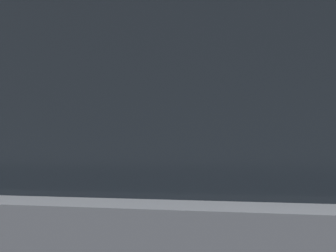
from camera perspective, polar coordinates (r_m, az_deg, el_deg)
The scene contains 3 objects.
parking_meter at distance 3.25m, azimuth -3.45°, elevation -2.42°, with size 0.15×0.16×1.48m.
pedestrian_at_meter at distance 3.21m, azimuth 9.46°, elevation -4.63°, with size 0.58×0.61×1.62m.
background_railing at distance 4.63m, azimuth 9.20°, elevation -5.97°, with size 24.06×0.06×1.04m.
Camera 1 is at (1.05, -2.48, 1.16)m, focal length 74.21 mm.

